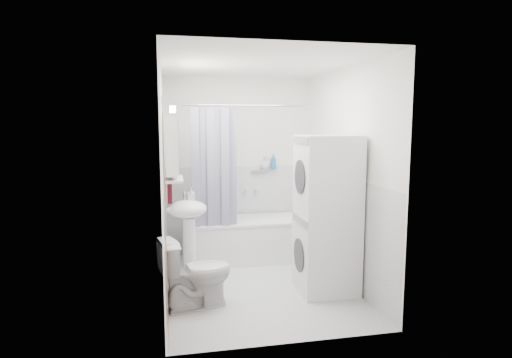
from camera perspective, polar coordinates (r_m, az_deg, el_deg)
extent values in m
plane|color=silver|center=(4.90, 0.30, -13.95)|extent=(2.60, 2.60, 0.00)
plane|color=white|center=(5.87, -2.28, 1.69)|extent=(2.00, 0.00, 2.00)
plane|color=white|center=(3.35, 4.84, -2.66)|extent=(2.00, 0.00, 2.00)
plane|color=white|center=(4.51, -12.24, -0.21)|extent=(0.00, 2.60, 2.60)
plane|color=white|center=(4.90, 11.83, 0.40)|extent=(0.00, 2.60, 2.60)
plane|color=white|center=(4.61, 0.32, 15.08)|extent=(2.60, 2.60, 0.00)
plane|color=white|center=(5.95, -2.23, -4.08)|extent=(1.98, 0.00, 1.98)
plane|color=white|center=(4.62, -11.88, -7.60)|extent=(0.00, 2.58, 2.58)
plane|color=white|center=(5.01, 11.52, -6.44)|extent=(0.00, 2.58, 2.58)
plane|color=brown|center=(3.67, -12.00, -5.09)|extent=(0.00, 2.00, 2.00)
cylinder|color=silver|center=(4.00, -11.54, -4.07)|extent=(0.04, 0.04, 0.04)
cube|color=white|center=(5.68, -1.45, -8.20)|extent=(1.40, 0.65, 0.51)
cube|color=white|center=(5.61, -1.46, -5.54)|extent=(1.42, 0.67, 0.03)
cube|color=silver|center=(5.64, -1.45, -6.68)|extent=(1.22, 0.47, 0.20)
cylinder|color=silver|center=(5.91, -0.11, -1.58)|extent=(0.04, 0.12, 0.04)
cylinder|color=silver|center=(5.20, -0.98, 9.78)|extent=(1.60, 0.02, 0.02)
cube|color=#161241|center=(5.15, -8.07, 1.37)|extent=(0.10, 0.02, 1.45)
cube|color=#161241|center=(5.16, -7.08, 1.40)|extent=(0.10, 0.02, 1.45)
cube|color=#161241|center=(5.16, -6.08, 1.42)|extent=(0.10, 0.02, 1.45)
cube|color=#161241|center=(5.17, -5.09, 1.44)|extent=(0.10, 0.02, 1.45)
cube|color=#161241|center=(5.18, -4.10, 1.47)|extent=(0.10, 0.02, 1.45)
cube|color=#161241|center=(5.20, -3.11, 1.49)|extent=(0.10, 0.02, 1.45)
ellipsoid|color=white|center=(4.77, -9.20, -3.99)|extent=(0.44, 0.37, 0.20)
cylinder|color=white|center=(4.89, -8.85, -9.45)|extent=(0.14, 0.14, 0.75)
cylinder|color=silver|center=(4.89, -9.53, -2.30)|extent=(0.03, 0.03, 0.14)
cylinder|color=silver|center=(4.84, -9.53, -1.67)|extent=(0.02, 0.10, 0.02)
cube|color=white|center=(4.58, -11.21, 4.33)|extent=(0.12, 0.50, 0.60)
cube|color=white|center=(4.58, -10.40, 4.35)|extent=(0.01, 0.47, 0.57)
cube|color=#FFEABF|center=(4.57, -11.08, 9.09)|extent=(0.06, 0.45, 0.06)
cube|color=silver|center=(4.61, -10.85, -0.02)|extent=(0.18, 0.54, 0.02)
cube|color=silver|center=(5.87, 0.38, 1.20)|extent=(0.22, 0.06, 0.02)
cube|color=maroon|center=(4.84, -11.51, 1.71)|extent=(0.05, 0.34, 0.79)
cube|color=maroon|center=(4.82, -11.27, 6.06)|extent=(0.03, 0.30, 0.08)
cylinder|color=silver|center=(4.82, -11.76, 6.53)|extent=(0.02, 0.04, 0.02)
cube|color=white|center=(4.69, 9.30, -9.66)|extent=(0.60, 0.60, 0.83)
cylinder|color=#2D2D33|center=(4.60, 5.76, -10.05)|extent=(0.03, 0.35, 0.35)
cube|color=gray|center=(4.50, 5.83, -5.50)|extent=(0.02, 0.53, 0.08)
cube|color=white|center=(4.52, 9.52, 0.49)|extent=(0.60, 0.60, 0.83)
cylinder|color=#2D2D33|center=(4.42, 5.90, 0.29)|extent=(0.03, 0.35, 0.35)
cube|color=gray|center=(4.39, 5.98, 5.15)|extent=(0.02, 0.53, 0.08)
imported|color=white|center=(4.29, -7.99, -12.31)|extent=(0.76, 0.53, 0.68)
imported|color=gray|center=(4.80, -8.65, -2.70)|extent=(0.08, 0.17, 0.08)
imported|color=gray|center=(4.45, -10.85, 0.35)|extent=(0.07, 0.18, 0.07)
imported|color=gray|center=(4.72, -10.89, 0.93)|extent=(0.10, 0.09, 0.10)
imported|color=gray|center=(5.88, 1.19, 1.95)|extent=(0.13, 0.17, 0.13)
imported|color=#2B6CAF|center=(5.91, 2.32, 1.73)|extent=(0.08, 0.21, 0.08)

